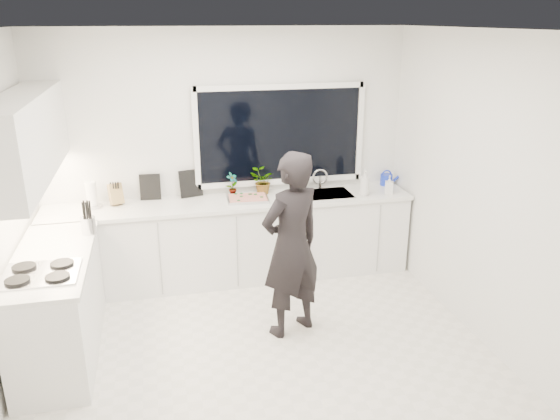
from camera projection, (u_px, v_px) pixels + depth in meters
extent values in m
cube|color=beige|center=(259.00, 350.00, 4.85)|extent=(4.00, 3.50, 0.02)
cube|color=white|center=(227.00, 155.00, 6.01)|extent=(4.00, 0.02, 2.70)
cube|color=white|center=(479.00, 189.00, 4.83)|extent=(0.02, 3.50, 2.70)
cube|color=white|center=(254.00, 28.00, 3.94)|extent=(4.00, 3.50, 0.02)
cube|color=black|center=(280.00, 135.00, 6.04)|extent=(1.80, 0.02, 1.00)
cube|color=white|center=(233.00, 242.00, 6.03)|extent=(3.92, 0.58, 0.88)
cube|color=white|center=(59.00, 307.00, 4.67)|extent=(0.58, 1.60, 0.88)
cube|color=silver|center=(232.00, 202.00, 5.87)|extent=(3.94, 0.62, 0.04)
cube|color=silver|center=(51.00, 258.00, 4.51)|extent=(0.62, 1.60, 0.04)
cube|color=white|center=(26.00, 137.00, 4.49)|extent=(0.34, 2.10, 0.70)
cube|color=silver|center=(325.00, 198.00, 6.11)|extent=(0.58, 0.42, 0.14)
cylinder|color=silver|center=(320.00, 179.00, 6.24)|extent=(0.03, 0.03, 0.22)
cube|color=black|center=(40.00, 273.00, 4.18)|extent=(0.56, 0.48, 0.03)
imported|color=black|center=(291.00, 246.00, 4.86)|extent=(0.74, 0.64, 1.73)
cube|color=silver|center=(248.00, 199.00, 5.88)|extent=(0.46, 0.35, 0.03)
cube|color=red|center=(248.00, 197.00, 5.87)|extent=(0.42, 0.31, 0.01)
cylinder|color=#142BC1|center=(386.00, 180.00, 6.39)|extent=(0.16, 0.16, 0.13)
cylinder|color=white|center=(92.00, 196.00, 5.61)|extent=(0.12, 0.12, 0.26)
cube|color=#A3814B|center=(116.00, 195.00, 5.71)|extent=(0.16, 0.14, 0.22)
cylinder|color=silver|center=(89.00, 225.00, 4.95)|extent=(0.16, 0.16, 0.16)
cube|color=black|center=(150.00, 187.00, 5.86)|extent=(0.22, 0.04, 0.28)
cube|color=black|center=(191.00, 183.00, 5.95)|extent=(0.25, 0.08, 0.30)
imported|color=#26662D|center=(232.00, 184.00, 5.98)|extent=(0.17, 0.16, 0.26)
imported|color=#26662D|center=(262.00, 181.00, 6.05)|extent=(0.31, 0.28, 0.29)
imported|color=#26662D|center=(302.00, 180.00, 6.15)|extent=(0.19, 0.19, 0.27)
imported|color=#D8BF66|center=(365.00, 183.00, 6.00)|extent=(0.13, 0.13, 0.29)
imported|color=#D8BF66|center=(389.00, 185.00, 6.07)|extent=(0.12, 0.12, 0.20)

